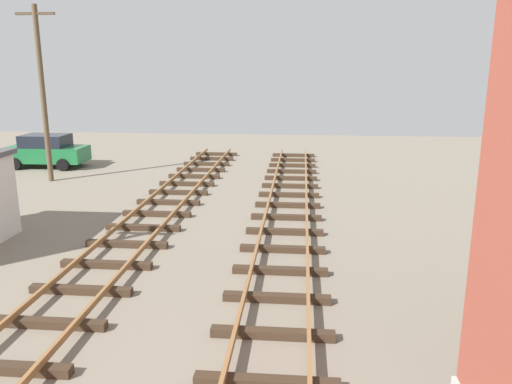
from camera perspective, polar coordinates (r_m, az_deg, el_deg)
parked_car_green at (r=29.59m, az=-22.41°, el=4.31°), size 4.20×2.04×1.76m
utility_pole_far at (r=25.58m, az=-22.78°, el=10.31°), size 1.80×0.24×7.95m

